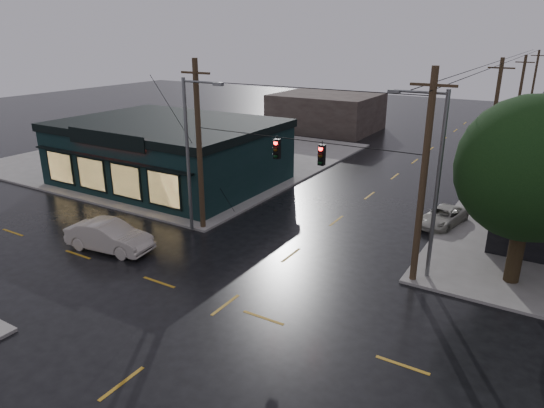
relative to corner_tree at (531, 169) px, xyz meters
The scene contains 15 objects.
ground_plane 14.90m from the corner_tree, 140.40° to the right, with size 160.00×160.00×0.00m, color black.
sidewalk_nw 33.08m from the corner_tree, 159.85° to the left, with size 28.00×28.00×0.15m, color gray.
pizza_shop 26.13m from the corner_tree, behind, with size 16.30×12.34×4.90m.
corner_tree is the anchor object (origin of this frame).
utility_pole_nw 18.17m from the corner_tree, behind, with size 2.00×0.32×10.15m, color #322316, non-canonical shape.
utility_pole_ne 7.39m from the corner_tree, 151.03° to the right, with size 2.00×0.32×10.15m, color #322316, non-canonical shape.
utility_pole_far_a 20.47m from the corner_tree, 102.04° to the left, with size 2.00×0.32×9.65m, color #322316, non-canonical shape.
utility_pole_far_b 39.85m from the corner_tree, 95.97° to the left, with size 2.00×0.32×9.15m, color #322316, non-canonical shape.
utility_pole_far_c 59.65m from the corner_tree, 93.96° to the left, with size 2.00×0.32×9.15m, color #322316, non-canonical shape.
span_signal_assembly 10.75m from the corner_tree, 167.81° to the right, with size 13.00×0.48×1.23m.
streetlight_nw 18.55m from the corner_tree, behind, with size 5.40×0.30×9.15m, color slate, non-canonical shape.
streetlight_ne 6.93m from the corner_tree, 156.44° to the right, with size 5.40×0.30×9.15m, color slate, non-canonical shape.
bg_building_west 39.91m from the corner_tree, 128.23° to the left, with size 12.00×10.00×4.40m, color #332825.
sedan_cream 21.46m from the corner_tree, 159.24° to the right, with size 1.75×5.01×1.65m, color #B8AEA1.
suv_silver 9.12m from the corner_tree, 127.63° to the left, with size 1.90×4.13×1.15m, color #BAB8AB.
Camera 1 is at (11.56, -15.01, 11.43)m, focal length 32.00 mm.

